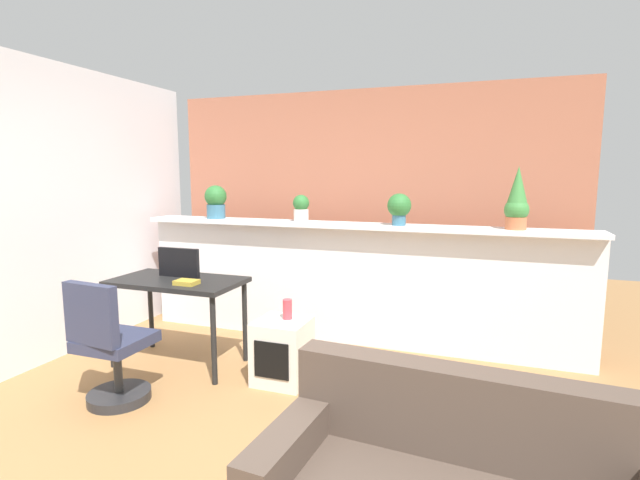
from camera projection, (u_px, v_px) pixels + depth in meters
ground_plane at (255, 454)px, 2.77m from camera, size 12.00×12.00×0.00m
divider_wall at (349, 285)px, 4.55m from camera, size 4.30×0.16×1.13m
plant_shelf at (349, 225)px, 4.43m from camera, size 4.30×0.33×0.04m
brick_wall_behind at (366, 210)px, 5.02m from camera, size 4.30×0.10×2.50m
side_wall_left at (6, 216)px, 3.76m from camera, size 0.12×4.40×2.60m
potted_plant_0 at (216, 201)px, 4.89m from camera, size 0.23×0.23×0.34m
potted_plant_1 at (301, 208)px, 4.58m from camera, size 0.16×0.16×0.26m
potted_plant_2 at (399, 207)px, 4.23m from camera, size 0.22×0.22×0.29m
potted_plant_3 at (517, 201)px, 3.90m from camera, size 0.20×0.20×0.53m
desk at (178, 289)px, 4.00m from camera, size 1.10×0.60×0.75m
tv_monitor at (179, 263)px, 4.06m from camera, size 0.39×0.04×0.25m
office_chair at (110, 352)px, 3.32m from camera, size 0.46×0.46×0.91m
side_cube_shelf at (282, 351)px, 3.71m from camera, size 0.40×0.41×0.50m
vase_on_shelf at (287, 309)px, 3.70m from camera, size 0.07×0.07×0.16m
book_on_desk at (187, 282)px, 3.79m from camera, size 0.18×0.13×0.04m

